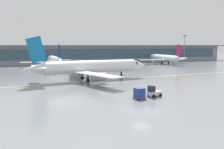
{
  "coord_description": "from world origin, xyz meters",
  "views": [
    {
      "loc": [
        -15.5,
        -29.98,
        9.53
      ],
      "look_at": [
        1.87,
        18.5,
        3.0
      ],
      "focal_mm": 37.13,
      "sensor_mm": 36.0,
      "label": 1
    }
  ],
  "objects_px": {
    "taxiing_regional_jet": "(91,67)",
    "baggage_tug": "(154,92)",
    "cargo_dolly_lead": "(139,93)",
    "gate_airplane_2": "(164,58)",
    "gate_airplane_1": "(54,60)",
    "apron_light_mast_1": "(184,47)"
  },
  "relations": [
    {
      "from": "cargo_dolly_lead",
      "to": "apron_light_mast_1",
      "type": "relative_size",
      "value": 0.15
    },
    {
      "from": "taxiing_regional_jet",
      "to": "apron_light_mast_1",
      "type": "distance_m",
      "value": 88.55
    },
    {
      "from": "cargo_dolly_lead",
      "to": "gate_airplane_2",
      "type": "bearing_deg",
      "value": 44.13
    },
    {
      "from": "gate_airplane_1",
      "to": "gate_airplane_2",
      "type": "relative_size",
      "value": 1.02
    },
    {
      "from": "gate_airplane_1",
      "to": "apron_light_mast_1",
      "type": "bearing_deg",
      "value": -85.85
    },
    {
      "from": "gate_airplane_1",
      "to": "gate_airplane_2",
      "type": "xyz_separation_m",
      "value": [
        55.13,
        -1.3,
        -0.06
      ]
    },
    {
      "from": "baggage_tug",
      "to": "gate_airplane_2",
      "type": "bearing_deg",
      "value": 45.78
    },
    {
      "from": "cargo_dolly_lead",
      "to": "taxiing_regional_jet",
      "type": "bearing_deg",
      "value": 85.63
    },
    {
      "from": "taxiing_regional_jet",
      "to": "gate_airplane_2",
      "type": "bearing_deg",
      "value": 34.9
    },
    {
      "from": "baggage_tug",
      "to": "cargo_dolly_lead",
      "type": "distance_m",
      "value": 3.3
    },
    {
      "from": "taxiing_regional_jet",
      "to": "baggage_tug",
      "type": "bearing_deg",
      "value": -81.59
    },
    {
      "from": "cargo_dolly_lead",
      "to": "apron_light_mast_1",
      "type": "xyz_separation_m",
      "value": [
        67.82,
        77.71,
        7.3
      ]
    },
    {
      "from": "taxiing_regional_jet",
      "to": "apron_light_mast_1",
      "type": "xyz_separation_m",
      "value": [
        70.49,
        53.38,
        4.81
      ]
    },
    {
      "from": "taxiing_regional_jet",
      "to": "baggage_tug",
      "type": "relative_size",
      "value": 12.67
    },
    {
      "from": "gate_airplane_1",
      "to": "gate_airplane_2",
      "type": "bearing_deg",
      "value": -94.33
    },
    {
      "from": "apron_light_mast_1",
      "to": "taxiing_regional_jet",
      "type": "bearing_deg",
      "value": -142.87
    },
    {
      "from": "cargo_dolly_lead",
      "to": "baggage_tug",
      "type": "bearing_deg",
      "value": -0.0
    },
    {
      "from": "baggage_tug",
      "to": "apron_light_mast_1",
      "type": "bearing_deg",
      "value": 39.42
    },
    {
      "from": "gate_airplane_2",
      "to": "baggage_tug",
      "type": "xyz_separation_m",
      "value": [
        -44.06,
        -66.35,
        -2.13
      ]
    },
    {
      "from": "gate_airplane_1",
      "to": "gate_airplane_2",
      "type": "height_order",
      "value": "gate_airplane_1"
    },
    {
      "from": "gate_airplane_2",
      "to": "cargo_dolly_lead",
      "type": "height_order",
      "value": "gate_airplane_2"
    },
    {
      "from": "gate_airplane_1",
      "to": "apron_light_mast_1",
      "type": "distance_m",
      "value": 76.43
    }
  ]
}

